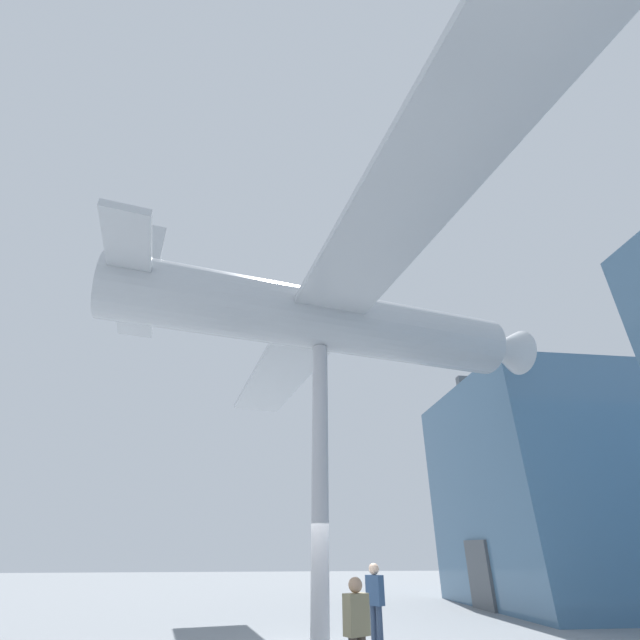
{
  "coord_description": "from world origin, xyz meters",
  "views": [
    {
      "loc": [
        10.92,
        -1.31,
        1.96
      ],
      "look_at": [
        0.0,
        0.0,
        7.89
      ],
      "focal_mm": 24.0,
      "sensor_mm": 36.0,
      "label": 1
    }
  ],
  "objects": [
    {
      "name": "glass_pavilion_left",
      "position": [
        -7.16,
        13.22,
        4.28
      ],
      "size": [
        8.86,
        12.46,
        9.14
      ],
      "color": "slate",
      "rests_on": "ground_plane"
    },
    {
      "name": "support_pylon_central",
      "position": [
        0.0,
        0.0,
        3.5
      ],
      "size": [
        0.42,
        0.42,
        7.0
      ],
      "color": "#B7B7BC",
      "rests_on": "ground_plane"
    },
    {
      "name": "suspended_airplane",
      "position": [
        -0.06,
        0.26,
        7.9
      ],
      "size": [
        18.79,
        13.62,
        2.99
      ],
      "rotation": [
        0.0,
        0.0,
        0.21
      ],
      "color": "#B2B7BC",
      "rests_on": "support_pylon_central"
    },
    {
      "name": "visitor_person",
      "position": [
        2.68,
        0.27,
        0.89
      ],
      "size": [
        0.38,
        0.46,
        1.56
      ],
      "rotation": [
        0.0,
        0.0,
        5.21
      ],
      "color": "#4C4238",
      "rests_on": "ground_plane"
    },
    {
      "name": "visitor_second",
      "position": [
        -0.87,
        1.43,
        0.96
      ],
      "size": [
        0.45,
        0.42,
        1.68
      ],
      "rotation": [
        0.0,
        0.0,
        3.81
      ],
      "color": "#2D3D56",
      "rests_on": "ground_plane"
    }
  ]
}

